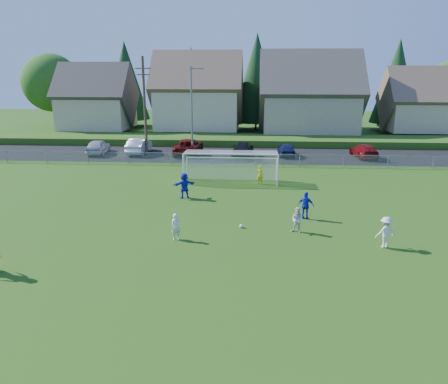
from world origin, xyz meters
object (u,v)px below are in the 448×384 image
at_px(goalkeeper, 260,175).
at_px(car_d, 243,149).
at_px(car_c, 188,146).
at_px(car_g, 364,151).
at_px(car_e, 286,149).
at_px(car_a, 98,147).
at_px(player_white_b, 298,220).
at_px(player_blue_a, 306,206).
at_px(soccer_goal, 231,162).
at_px(car_b, 139,146).
at_px(player_white_c, 386,232).
at_px(soccer_ball, 241,226).
at_px(player_white_a, 176,227).
at_px(player_blue_b, 184,185).

height_order(goalkeeper, car_d, goalkeeper).
xyz_separation_m(car_c, car_g, (18.20, -0.68, -0.13)).
distance_m(car_d, car_e, 4.53).
height_order(car_a, car_c, car_c).
distance_m(player_white_b, car_a, 29.26).
bearing_deg(player_blue_a, car_c, -45.89).
height_order(player_white_b, soccer_goal, soccer_goal).
height_order(car_b, car_g, car_b).
relative_size(player_white_b, car_b, 0.29).
height_order(car_a, car_e, car_a).
height_order(player_white_c, car_c, same).
bearing_deg(soccer_goal, soccer_ball, -83.72).
distance_m(soccer_ball, car_g, 24.59).
bearing_deg(goalkeeper, soccer_ball, 103.40).
bearing_deg(car_a, goalkeeper, 141.25).
distance_m(soccer_ball, player_white_b, 3.22).
xyz_separation_m(car_d, car_e, (4.50, 0.48, -0.05)).
bearing_deg(car_a, player_blue_a, 130.43).
bearing_deg(car_g, soccer_ball, 55.61).
bearing_deg(soccer_ball, player_white_c, -17.44).
distance_m(player_white_b, car_b, 27.09).
xyz_separation_m(player_white_a, goalkeeper, (4.53, 12.00, 0.03)).
bearing_deg(player_blue_a, player_white_b, 91.29).
xyz_separation_m(goalkeeper, car_a, (-17.12, 11.65, 0.02)).
bearing_deg(car_e, car_b, -4.16).
distance_m(player_blue_a, car_b, 25.55).
height_order(car_a, car_g, car_a).
relative_size(player_blue_b, goalkeeper, 1.21).
distance_m(goalkeeper, soccer_goal, 2.53).
bearing_deg(car_e, player_white_b, 84.70).
relative_size(player_white_c, car_d, 0.32).
bearing_deg(soccer_ball, car_d, 91.40).
height_order(goalkeeper, car_e, goalkeeper).
relative_size(soccer_ball, player_blue_b, 0.12).
distance_m(player_blue_a, car_a, 27.99).
bearing_deg(car_a, car_e, 176.12).
bearing_deg(car_c, player_blue_b, 96.67).
relative_size(player_blue_a, player_blue_b, 0.93).
relative_size(car_c, car_d, 1.16).
relative_size(soccer_ball, player_white_a, 0.15).
xyz_separation_m(soccer_ball, car_b, (-11.67, 22.15, 0.71)).
relative_size(player_white_b, car_g, 0.31).
bearing_deg(player_blue_a, car_b, -35.04).
relative_size(player_white_c, player_blue_a, 0.96).
distance_m(player_blue_b, car_d, 16.05).
xyz_separation_m(player_white_b, car_c, (-9.43, 22.76, 0.08)).
relative_size(goalkeeper, car_e, 0.37).
distance_m(player_white_b, car_g, 23.75).
xyz_separation_m(player_blue_a, car_e, (0.17, 20.04, -0.16)).
height_order(player_white_c, soccer_goal, soccer_goal).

